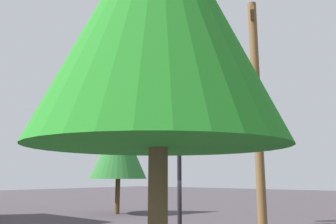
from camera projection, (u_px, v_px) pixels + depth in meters
signal_pole_assembly at (198, 125)px, 17.52m from camera, size 6.64×1.30×7.28m
utility_pole at (258, 123)px, 10.46m from camera, size 1.69×0.86×8.32m
tree_near at (159, 15)px, 5.45m from camera, size 3.87×3.87×7.39m
tree_mid at (119, 147)px, 25.59m from camera, size 4.24×4.24×7.24m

